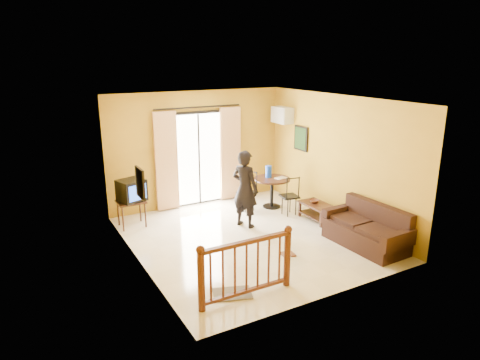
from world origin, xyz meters
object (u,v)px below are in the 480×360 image
coffee_table (317,209)px  standing_person (245,189)px  dining_table (272,184)px  sofa (368,231)px  television (132,190)px

coffee_table → standing_person: standing_person is taller
dining_table → sofa: 2.82m
dining_table → sofa: sofa is taller
dining_table → coffee_table: size_ratio=1.02×
television → standing_person: (2.13, -1.17, 0.03)m
television → standing_person: 2.43m
sofa → standing_person: (-1.59, 2.04, 0.54)m
television → dining_table: (3.31, -0.44, -0.24)m
television → dining_table: bearing=-25.0°
dining_table → sofa: size_ratio=0.50×
sofa → standing_person: standing_person is taller
television → standing_person: bearing=-46.3°
dining_table → sofa: (0.42, -2.77, -0.27)m
dining_table → coffee_table: bearing=-71.5°
coffee_table → standing_person: size_ratio=0.51×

